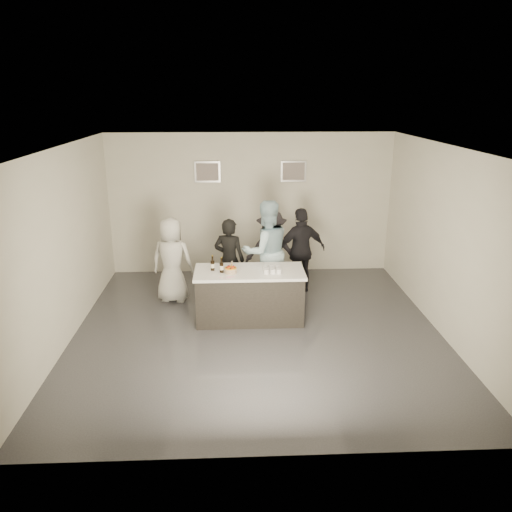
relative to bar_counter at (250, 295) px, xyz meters
name	(u,v)px	position (x,y,z in m)	size (l,w,h in m)	color
floor	(257,331)	(0.11, -0.48, -0.45)	(6.00, 6.00, 0.00)	#3D3D42
ceiling	(258,147)	(0.11, -0.48, 2.55)	(6.00, 6.00, 0.00)	white
wall_back	(251,204)	(0.11, 2.52, 1.05)	(6.00, 0.04, 3.00)	beige
wall_front	(272,332)	(0.11, -3.48, 1.05)	(6.00, 0.04, 3.00)	beige
wall_left	(63,247)	(-2.89, -0.48, 1.05)	(0.04, 6.00, 3.00)	beige
wall_right	(445,242)	(3.11, -0.48, 1.05)	(0.04, 6.00, 3.00)	beige
picture_left	(207,172)	(-0.79, 2.49, 1.75)	(0.54, 0.04, 0.44)	#B2B2B7
picture_right	(293,171)	(1.01, 2.49, 1.75)	(0.54, 0.04, 0.44)	#B2B2B7
bar_counter	(250,295)	(0.00, 0.00, 0.00)	(1.86, 0.86, 0.90)	white
cake	(231,271)	(-0.32, -0.10, 0.49)	(0.21, 0.21, 0.08)	#FFA21A
beer_bottle_a	(213,263)	(-0.62, 0.04, 0.58)	(0.07, 0.07, 0.26)	black
beer_bottle_b	(222,265)	(-0.47, -0.07, 0.58)	(0.07, 0.07, 0.26)	black
tumbler_cluster	(272,269)	(0.38, -0.07, 0.49)	(0.30, 0.30, 0.08)	#C47C12
candles	(227,277)	(-0.38, -0.32, 0.45)	(0.24, 0.08, 0.01)	pink
person_main_black	(229,260)	(-0.35, 0.88, 0.35)	(0.58, 0.38, 1.59)	black
person_main_blue	(266,251)	(0.34, 0.85, 0.51)	(0.94, 0.73, 1.93)	#A9CDDD
person_guest_left	(172,260)	(-1.41, 0.90, 0.35)	(0.78, 0.51, 1.61)	silver
person_guest_right	(301,250)	(1.05, 1.27, 0.39)	(0.99, 0.41, 1.68)	black
person_guest_back	(271,250)	(0.48, 1.49, 0.35)	(1.03, 0.59, 1.59)	#252329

